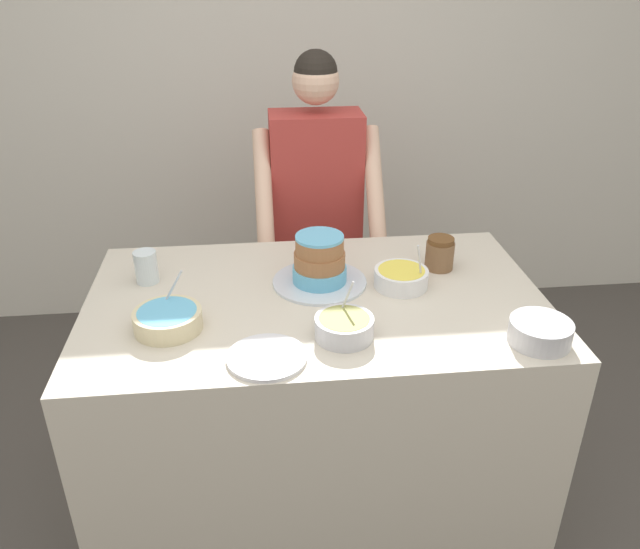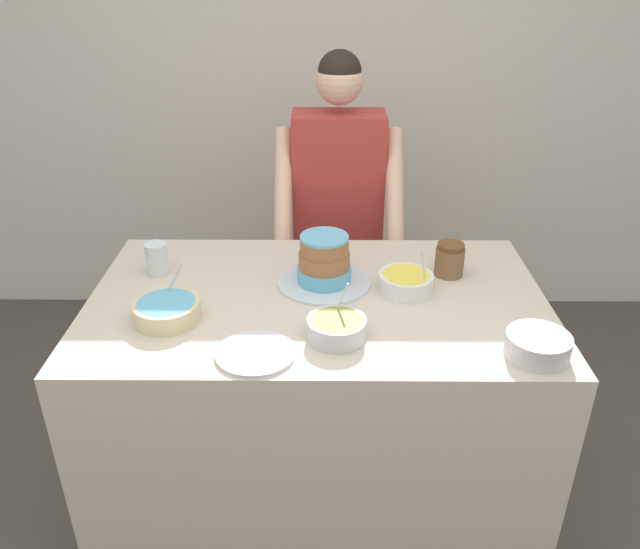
{
  "view_description": "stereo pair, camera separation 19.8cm",
  "coord_description": "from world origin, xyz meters",
  "px_view_note": "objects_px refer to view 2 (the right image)",
  "views": [
    {
      "loc": [
        -0.18,
        -1.34,
        1.98
      ],
      "look_at": [
        0.01,
        0.41,
        1.06
      ],
      "focal_mm": 35.0,
      "sensor_mm": 36.0,
      "label": 1
    },
    {
      "loc": [
        0.02,
        -1.35,
        1.98
      ],
      "look_at": [
        0.01,
        0.41,
        1.06
      ],
      "focal_mm": 35.0,
      "sensor_mm": 36.0,
      "label": 2
    }
  ],
  "objects_px": {
    "frosting_bowl_blue": "(167,310)",
    "cake": "(324,264)",
    "person_baker": "(338,202)",
    "frosting_bowl_olive": "(337,328)",
    "frosting_bowl_yellow": "(406,281)",
    "drinking_glass": "(157,258)",
    "ceramic_plate": "(255,353)",
    "frosting_bowl_white": "(538,345)",
    "stoneware_jar": "(450,260)"
  },
  "relations": [
    {
      "from": "frosting_bowl_blue",
      "to": "cake",
      "type": "bearing_deg",
      "value": 26.34
    },
    {
      "from": "cake",
      "to": "person_baker",
      "type": "bearing_deg",
      "value": 85.13
    },
    {
      "from": "frosting_bowl_olive",
      "to": "frosting_bowl_yellow",
      "type": "bearing_deg",
      "value": 50.82
    },
    {
      "from": "drinking_glass",
      "to": "ceramic_plate",
      "type": "xyz_separation_m",
      "value": [
        0.4,
        -0.51,
        -0.05
      ]
    },
    {
      "from": "frosting_bowl_white",
      "to": "stoneware_jar",
      "type": "height_order",
      "value": "stoneware_jar"
    },
    {
      "from": "person_baker",
      "to": "cake",
      "type": "distance_m",
      "value": 0.72
    },
    {
      "from": "frosting_bowl_blue",
      "to": "frosting_bowl_yellow",
      "type": "bearing_deg",
      "value": 14.01
    },
    {
      "from": "stoneware_jar",
      "to": "frosting_bowl_white",
      "type": "bearing_deg",
      "value": -72.09
    },
    {
      "from": "frosting_bowl_blue",
      "to": "person_baker",
      "type": "bearing_deg",
      "value": 60.09
    },
    {
      "from": "frosting_bowl_blue",
      "to": "frosting_bowl_white",
      "type": "distance_m",
      "value": 1.11
    },
    {
      "from": "frosting_bowl_white",
      "to": "drinking_glass",
      "type": "relative_size",
      "value": 1.6
    },
    {
      "from": "frosting_bowl_white",
      "to": "person_baker",
      "type": "bearing_deg",
      "value": 115.37
    },
    {
      "from": "frosting_bowl_yellow",
      "to": "stoneware_jar",
      "type": "relative_size",
      "value": 1.55
    },
    {
      "from": "frosting_bowl_blue",
      "to": "stoneware_jar",
      "type": "relative_size",
      "value": 1.74
    },
    {
      "from": "frosting_bowl_white",
      "to": "frosting_bowl_yellow",
      "type": "height_order",
      "value": "frosting_bowl_yellow"
    },
    {
      "from": "cake",
      "to": "stoneware_jar",
      "type": "bearing_deg",
      "value": 8.87
    },
    {
      "from": "frosting_bowl_blue",
      "to": "drinking_glass",
      "type": "bearing_deg",
      "value": 108.32
    },
    {
      "from": "cake",
      "to": "ceramic_plate",
      "type": "relative_size",
      "value": 1.42
    },
    {
      "from": "cake",
      "to": "frosting_bowl_olive",
      "type": "xyz_separation_m",
      "value": [
        0.04,
        -0.34,
        -0.04
      ]
    },
    {
      "from": "frosting_bowl_olive",
      "to": "frosting_bowl_yellow",
      "type": "xyz_separation_m",
      "value": [
        0.24,
        0.29,
        -0.0
      ]
    },
    {
      "from": "frosting_bowl_olive",
      "to": "cake",
      "type": "bearing_deg",
      "value": 96.17
    },
    {
      "from": "ceramic_plate",
      "to": "frosting_bowl_yellow",
      "type": "bearing_deg",
      "value": 39.05
    },
    {
      "from": "frosting_bowl_white",
      "to": "ceramic_plate",
      "type": "distance_m",
      "value": 0.8
    },
    {
      "from": "person_baker",
      "to": "frosting_bowl_blue",
      "type": "relative_size",
      "value": 7.82
    },
    {
      "from": "frosting_bowl_olive",
      "to": "drinking_glass",
      "type": "bearing_deg",
      "value": 146.47
    },
    {
      "from": "frosting_bowl_olive",
      "to": "person_baker",
      "type": "bearing_deg",
      "value": 88.72
    },
    {
      "from": "frosting_bowl_white",
      "to": "ceramic_plate",
      "type": "bearing_deg",
      "value": -179.89
    },
    {
      "from": "drinking_glass",
      "to": "frosting_bowl_white",
      "type": "bearing_deg",
      "value": -22.93
    },
    {
      "from": "frosting_bowl_olive",
      "to": "stoneware_jar",
      "type": "distance_m",
      "value": 0.58
    },
    {
      "from": "frosting_bowl_yellow",
      "to": "drinking_glass",
      "type": "distance_m",
      "value": 0.88
    },
    {
      "from": "drinking_glass",
      "to": "stoneware_jar",
      "type": "relative_size",
      "value": 0.96
    },
    {
      "from": "cake",
      "to": "frosting_bowl_white",
      "type": "bearing_deg",
      "value": -35.57
    },
    {
      "from": "person_baker",
      "to": "drinking_glass",
      "type": "relative_size",
      "value": 14.28
    },
    {
      "from": "frosting_bowl_yellow",
      "to": "ceramic_plate",
      "type": "bearing_deg",
      "value": -140.95
    },
    {
      "from": "person_baker",
      "to": "frosting_bowl_white",
      "type": "bearing_deg",
      "value": -64.63
    },
    {
      "from": "ceramic_plate",
      "to": "person_baker",
      "type": "bearing_deg",
      "value": 77.38
    },
    {
      "from": "person_baker",
      "to": "stoneware_jar",
      "type": "height_order",
      "value": "person_baker"
    },
    {
      "from": "frosting_bowl_blue",
      "to": "frosting_bowl_yellow",
      "type": "xyz_separation_m",
      "value": [
        0.76,
        0.19,
        0.0
      ]
    },
    {
      "from": "cake",
      "to": "frosting_bowl_yellow",
      "type": "bearing_deg",
      "value": -10.57
    },
    {
      "from": "frosting_bowl_blue",
      "to": "ceramic_plate",
      "type": "height_order",
      "value": "frosting_bowl_blue"
    },
    {
      "from": "drinking_glass",
      "to": "ceramic_plate",
      "type": "bearing_deg",
      "value": -51.97
    },
    {
      "from": "frosting_bowl_white",
      "to": "drinking_glass",
      "type": "bearing_deg",
      "value": 157.07
    },
    {
      "from": "cake",
      "to": "frosting_bowl_blue",
      "type": "bearing_deg",
      "value": -153.66
    },
    {
      "from": "person_baker",
      "to": "drinking_glass",
      "type": "distance_m",
      "value": 0.91
    },
    {
      "from": "frosting_bowl_blue",
      "to": "drinking_glass",
      "type": "distance_m",
      "value": 0.33
    },
    {
      "from": "frosting_bowl_olive",
      "to": "frosting_bowl_yellow",
      "type": "relative_size",
      "value": 0.96
    },
    {
      "from": "frosting_bowl_olive",
      "to": "frosting_bowl_yellow",
      "type": "height_order",
      "value": "frosting_bowl_yellow"
    },
    {
      "from": "frosting_bowl_yellow",
      "to": "drinking_glass",
      "type": "xyz_separation_m",
      "value": [
        -0.87,
        0.13,
        0.02
      ]
    },
    {
      "from": "frosting_bowl_white",
      "to": "frosting_bowl_yellow",
      "type": "relative_size",
      "value": 0.99
    },
    {
      "from": "person_baker",
      "to": "frosting_bowl_blue",
      "type": "distance_m",
      "value": 1.1
    }
  ]
}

